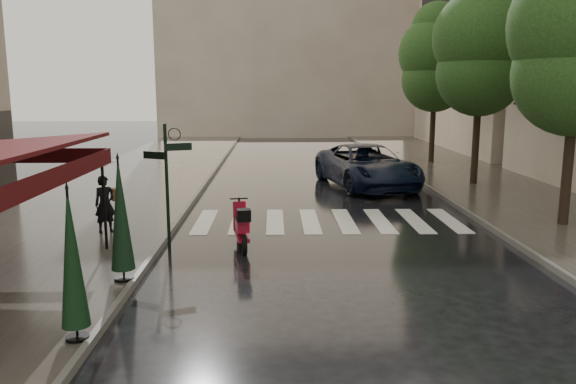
{
  "coord_description": "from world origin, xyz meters",
  "views": [
    {
      "loc": [
        1.39,
        -10.36,
        3.9
      ],
      "look_at": [
        1.72,
        3.24,
        1.4
      ],
      "focal_mm": 35.0,
      "sensor_mm": 36.0,
      "label": 1
    }
  ],
  "objects_px": {
    "scooter": "(242,227)",
    "parasol_back": "(121,214)",
    "parasol_front": "(72,258)",
    "parked_car": "(367,166)",
    "pedestrian_with_umbrella": "(103,174)"
  },
  "relations": [
    {
      "from": "parasol_back",
      "to": "parasol_front",
      "type": "bearing_deg",
      "value": -90.0
    },
    {
      "from": "scooter",
      "to": "parked_car",
      "type": "bearing_deg",
      "value": 53.55
    },
    {
      "from": "scooter",
      "to": "parasol_back",
      "type": "bearing_deg",
      "value": -138.86
    },
    {
      "from": "scooter",
      "to": "parked_car",
      "type": "relative_size",
      "value": 0.28
    },
    {
      "from": "scooter",
      "to": "parasol_front",
      "type": "bearing_deg",
      "value": -121.48
    },
    {
      "from": "parked_car",
      "to": "parasol_back",
      "type": "bearing_deg",
      "value": -132.57
    },
    {
      "from": "scooter",
      "to": "parasol_back",
      "type": "xyz_separation_m",
      "value": [
        -2.22,
        -2.67,
        0.94
      ]
    },
    {
      "from": "parasol_front",
      "to": "parasol_back",
      "type": "relative_size",
      "value": 0.95
    },
    {
      "from": "scooter",
      "to": "parasol_front",
      "type": "height_order",
      "value": "parasol_front"
    },
    {
      "from": "parasol_front",
      "to": "parasol_back",
      "type": "bearing_deg",
      "value": 90.0
    },
    {
      "from": "pedestrian_with_umbrella",
      "to": "scooter",
      "type": "height_order",
      "value": "pedestrian_with_umbrella"
    },
    {
      "from": "pedestrian_with_umbrella",
      "to": "parasol_back",
      "type": "bearing_deg",
      "value": -100.63
    },
    {
      "from": "parasol_back",
      "to": "scooter",
      "type": "bearing_deg",
      "value": 50.24
    },
    {
      "from": "scooter",
      "to": "parasol_back",
      "type": "relative_size",
      "value": 0.69
    },
    {
      "from": "pedestrian_with_umbrella",
      "to": "parasol_front",
      "type": "bearing_deg",
      "value": -108.88
    }
  ]
}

